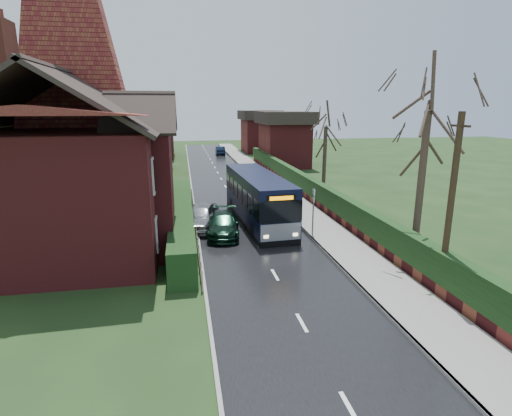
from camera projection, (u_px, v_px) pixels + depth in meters
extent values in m
plane|color=#2A431C|center=(266.00, 258.00, 19.09)|extent=(140.00, 140.00, 0.00)
cube|color=black|center=(237.00, 208.00, 28.62)|extent=(6.00, 100.00, 0.02)
cube|color=slate|center=(295.00, 204.00, 29.35)|extent=(2.50, 100.00, 0.14)
cube|color=gray|center=(279.00, 205.00, 29.14)|extent=(0.12, 100.00, 0.14)
cube|color=gray|center=(194.00, 209.00, 28.08)|extent=(0.12, 100.00, 0.10)
cube|color=black|center=(182.00, 218.00, 22.98)|extent=(1.20, 16.00, 1.60)
cube|color=maroon|center=(315.00, 201.00, 29.56)|extent=(0.30, 50.00, 0.60)
cube|color=black|center=(315.00, 189.00, 29.34)|extent=(0.60, 50.00, 1.20)
cube|color=maroon|center=(84.00, 184.00, 21.55)|extent=(8.00, 14.00, 6.00)
cube|color=maroon|center=(146.00, 193.00, 19.30)|extent=(2.50, 4.00, 6.00)
cube|color=brown|center=(0.00, 50.00, 15.47)|extent=(0.90, 1.40, 2.20)
cube|color=brown|center=(106.00, 70.00, 24.01)|extent=(0.90, 1.40, 2.20)
cube|color=silver|center=(157.00, 232.00, 17.83)|extent=(0.08, 1.20, 1.60)
cube|color=black|center=(158.00, 232.00, 17.84)|extent=(0.03, 0.95, 1.35)
cube|color=silver|center=(154.00, 175.00, 17.19)|extent=(0.08, 1.20, 1.60)
cube|color=black|center=(155.00, 175.00, 17.20)|extent=(0.03, 0.95, 1.35)
cube|color=silver|center=(162.00, 210.00, 21.65)|extent=(0.08, 1.20, 1.60)
cube|color=black|center=(162.00, 210.00, 21.65)|extent=(0.03, 0.95, 1.35)
cube|color=silver|center=(159.00, 162.00, 21.01)|extent=(0.08, 1.20, 1.60)
cube|color=black|center=(159.00, 162.00, 21.01)|extent=(0.03, 0.95, 1.35)
cube|color=silver|center=(164.00, 195.00, 25.46)|extent=(0.08, 1.20, 1.60)
cube|color=black|center=(165.00, 195.00, 25.46)|extent=(0.03, 0.95, 1.35)
cube|color=silver|center=(162.00, 154.00, 24.82)|extent=(0.08, 1.20, 1.60)
cube|color=black|center=(163.00, 154.00, 24.82)|extent=(0.03, 0.95, 1.35)
cube|color=silver|center=(166.00, 187.00, 27.84)|extent=(0.08, 1.20, 1.60)
cube|color=black|center=(166.00, 187.00, 27.85)|extent=(0.03, 0.95, 1.35)
cube|color=silver|center=(164.00, 150.00, 27.20)|extent=(0.08, 1.20, 1.60)
cube|color=black|center=(164.00, 150.00, 27.21)|extent=(0.03, 0.95, 1.35)
cube|color=black|center=(258.00, 209.00, 25.08)|extent=(2.82, 10.00, 1.02)
cube|color=black|center=(258.00, 192.00, 24.82)|extent=(2.84, 10.00, 1.08)
cube|color=black|center=(258.00, 179.00, 24.62)|extent=(2.82, 10.00, 0.59)
cube|color=black|center=(258.00, 219.00, 25.24)|extent=(2.82, 10.00, 0.31)
cube|color=gray|center=(281.00, 232.00, 20.48)|extent=(2.16, 0.25, 0.90)
cube|color=black|center=(281.00, 212.00, 20.19)|extent=(2.02, 0.20, 1.17)
cube|color=black|center=(281.00, 198.00, 20.01)|extent=(1.57, 0.17, 0.31)
cube|color=#FF8C00|center=(282.00, 198.00, 19.97)|extent=(1.24, 0.11, 0.20)
cube|color=black|center=(280.00, 243.00, 20.62)|extent=(2.21, 0.27, 0.27)
cube|color=#FFF2CC|center=(266.00, 237.00, 20.29)|extent=(0.25, 0.06, 0.16)
cube|color=#FFF2CC|center=(295.00, 234.00, 20.65)|extent=(0.25, 0.06, 0.16)
cylinder|color=black|center=(254.00, 231.00, 21.97)|extent=(0.30, 0.88, 0.86)
cylinder|color=black|center=(289.00, 228.00, 22.43)|extent=(0.30, 0.88, 0.86)
cylinder|color=black|center=(233.00, 204.00, 27.92)|extent=(0.30, 0.88, 0.86)
cylinder|color=black|center=(261.00, 203.00, 28.39)|extent=(0.30, 0.88, 0.86)
imported|color=#9D9EA1|center=(201.00, 216.00, 23.69)|extent=(2.77, 4.60, 1.47)
imported|color=black|center=(223.00, 224.00, 22.47)|extent=(2.24, 4.46, 1.24)
imported|color=black|center=(220.00, 151.00, 60.31)|extent=(1.41, 3.83, 1.25)
cylinder|color=slate|center=(313.00, 213.00, 21.83)|extent=(0.08, 0.08, 2.76)
cube|color=silver|center=(314.00, 192.00, 21.54)|extent=(0.12, 0.42, 0.32)
cube|color=silver|center=(314.00, 199.00, 21.63)|extent=(0.10, 0.38, 0.28)
cylinder|color=black|center=(450.00, 209.00, 14.48)|extent=(0.24, 0.24, 6.90)
cube|color=black|center=(460.00, 126.00, 13.76)|extent=(0.15, 0.89, 0.08)
cylinder|color=#3B2C23|center=(420.00, 188.00, 18.15)|extent=(0.33, 0.33, 6.89)
cylinder|color=#32271D|center=(324.00, 163.00, 31.41)|extent=(0.30, 0.30, 5.57)
cylinder|color=#32271D|center=(40.00, 163.00, 26.92)|extent=(0.31, 0.31, 6.72)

